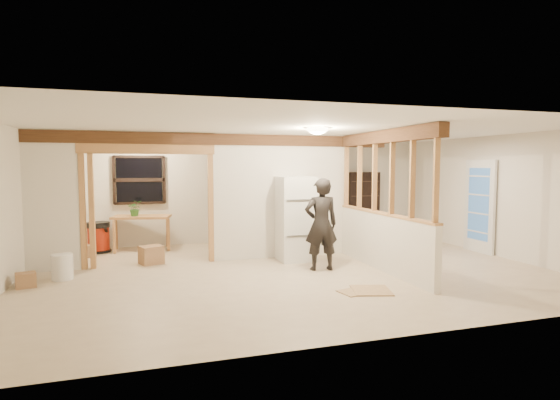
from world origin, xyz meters
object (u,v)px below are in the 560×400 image
object	(u,v)px
refrigerator	(296,218)
bookshelf	(363,205)
woman	(321,224)
work_table	(142,233)
shop_vac	(98,237)

from	to	relation	value
refrigerator	bookshelf	bearing A→B (deg)	40.25
woman	work_table	distance (m)	4.27
woman	bookshelf	world-z (taller)	bookshelf
refrigerator	shop_vac	bearing A→B (deg)	153.22
refrigerator	shop_vac	size ratio (longest dim) A/B	2.47
refrigerator	woman	world-z (taller)	refrigerator
work_table	bookshelf	distance (m)	5.60
woman	refrigerator	bearing A→B (deg)	-74.15
refrigerator	bookshelf	xyz separation A→B (m)	(2.63, 2.23, 0.02)
shop_vac	refrigerator	bearing A→B (deg)	-26.78
work_table	woman	bearing A→B (deg)	-31.09
work_table	shop_vac	bearing A→B (deg)	-165.22
refrigerator	shop_vac	xyz separation A→B (m)	(-3.83, 1.93, -0.50)
bookshelf	refrigerator	bearing A→B (deg)	-139.75
woman	bookshelf	size ratio (longest dim) A/B	0.97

